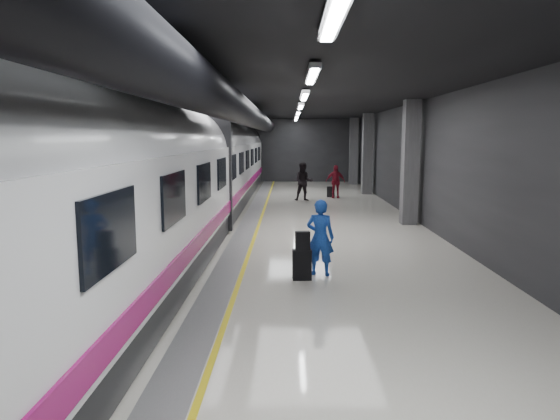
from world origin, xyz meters
TOP-DOWN VIEW (x-y plane):
  - ground at (0.00, 0.00)m, footprint 40.00×40.00m
  - platform_hall at (-0.29, 0.96)m, footprint 10.02×40.02m
  - train at (-3.25, -0.00)m, footprint 3.05×38.00m
  - traveler_main at (0.86, -4.98)m, footprint 0.73×0.57m
  - suitcase_main at (0.44, -5.38)m, footprint 0.44×0.29m
  - shoulder_bag at (0.45, -5.41)m, footprint 0.34×0.22m
  - traveler_far_a at (0.89, 8.76)m, footprint 0.95×0.74m
  - traveler_far_b at (2.60, 10.05)m, footprint 1.03×0.45m
  - suitcase_far at (2.40, 10.42)m, footprint 0.43×0.33m

SIDE VIEW (x-z plane):
  - ground at x=0.00m, z-range 0.00..0.00m
  - suitcase_far at x=2.40m, z-range 0.00..0.57m
  - suitcase_main at x=0.44m, z-range 0.00..0.68m
  - traveler_far_b at x=2.60m, z-range 0.00..1.74m
  - traveler_main at x=0.86m, z-range 0.00..1.76m
  - shoulder_bag at x=0.45m, z-range 0.68..1.10m
  - traveler_far_a at x=0.89m, z-range 0.00..1.94m
  - train at x=-3.25m, z-range 0.04..4.09m
  - platform_hall at x=-0.29m, z-range 1.28..5.79m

